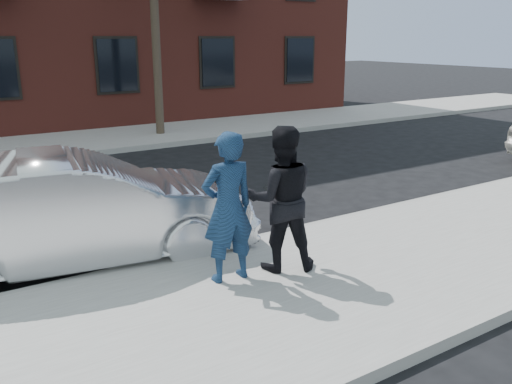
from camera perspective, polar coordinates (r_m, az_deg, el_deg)
ground at (r=6.36m, az=-8.37°, el=-13.64°), size 100.00×100.00×0.00m
near_sidewalk at (r=6.12m, az=-7.40°, el=-14.04°), size 50.00×3.50×0.15m
near_curb at (r=7.62m, az=-13.31°, el=-8.04°), size 50.00×0.10×0.15m
far_sidewalk at (r=16.76m, az=-24.68°, el=4.09°), size 50.00×3.50×0.15m
far_curb at (r=15.01m, az=-23.62°, el=2.96°), size 50.00×0.10×0.15m
silver_sedan at (r=7.95m, az=-18.11°, el=-1.86°), size 5.02×2.39×1.59m
man_hoodie at (r=6.68m, az=-2.98°, el=-1.66°), size 0.71×0.52×1.91m
man_peacoat at (r=7.02m, az=2.65°, el=-0.73°), size 1.15×1.05×1.92m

